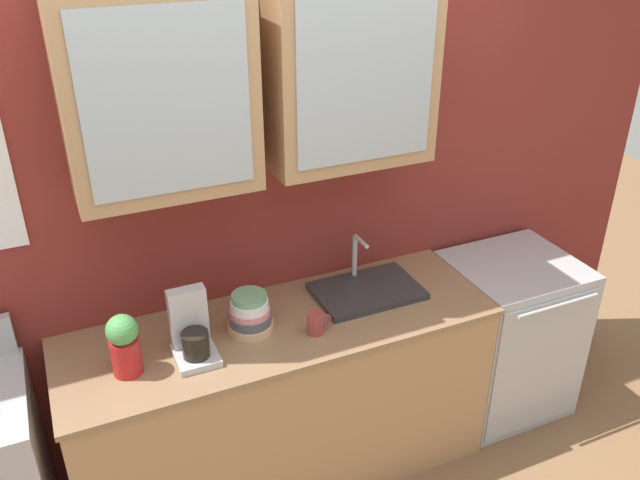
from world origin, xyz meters
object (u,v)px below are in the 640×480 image
bowl_stack (250,314)px  vase (124,344)px  coffee_maker (192,333)px  cup_near_sink (316,323)px  sink_faucet (367,289)px  dishwasher (506,335)px

bowl_stack → vase: (-0.53, -0.08, 0.06)m
coffee_maker → cup_near_sink: bearing=-7.3°
vase → cup_near_sink: bearing=-4.5°
vase → cup_near_sink: size_ratio=2.38×
sink_faucet → cup_near_sink: sink_faucet is taller
bowl_stack → cup_near_sink: bearing=-28.9°
vase → coffee_maker: bearing=1.0°
sink_faucet → coffee_maker: 0.88m
dishwasher → coffee_maker: 1.78m
cup_near_sink → sink_faucet: bearing=28.8°
cup_near_sink → dishwasher: size_ratio=0.13×
bowl_stack → dishwasher: (1.42, -0.02, -0.52)m
coffee_maker → bowl_stack: bearing=14.7°
dishwasher → bowl_stack: bearing=179.1°
bowl_stack → vase: bearing=-172.0°
sink_faucet → vase: (-1.13, -0.13, 0.12)m
vase → coffee_maker: size_ratio=0.91×
sink_faucet → coffee_maker: size_ratio=1.70×
sink_faucet → bowl_stack: (-0.59, -0.05, 0.06)m
cup_near_sink → vase: bearing=175.5°
sink_faucet → bowl_stack: sink_faucet is taller
bowl_stack → coffee_maker: bearing=-165.3°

